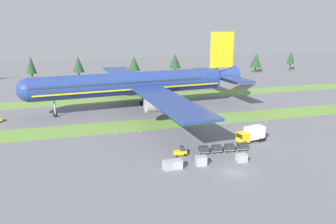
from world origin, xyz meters
TOP-DOWN VIEW (x-y plane):
  - ground_plane at (0.00, 0.00)m, footprint 400.00×400.00m
  - grass_strip_near at (0.00, 33.29)m, footprint 320.00×10.23m
  - grass_strip_far at (0.00, 65.74)m, footprint 320.00×10.23m
  - airliner at (-8.27, 49.72)m, footprint 69.67×85.76m
  - baggage_tug at (-7.03, 10.29)m, footprint 2.66×1.43m
  - cargo_dolly_lead at (-2.01, 10.03)m, footprint 2.27×1.61m
  - cargo_dolly_second at (0.89, 9.88)m, footprint 2.27×1.61m
  - cargo_dolly_third at (3.78, 9.73)m, footprint 2.27×1.61m
  - cargo_dolly_fourth at (6.68, 9.58)m, footprint 2.27×1.61m
  - catering_truck at (11.08, 13.56)m, footprint 7.28×3.68m
  - ground_crew_marshaller at (12.21, 15.48)m, footprint 0.39×0.46m
  - uld_container_0 at (-11.16, 4.58)m, footprint 2.17×1.82m
  - uld_container_1 at (-9.54, 4.56)m, footprint 2.17×1.82m
  - uld_container_2 at (-4.64, 4.71)m, footprint 2.11×1.73m
  - uld_container_3 at (3.71, 4.13)m, footprint 2.04×1.66m
  - taxiway_marker_0 at (22.75, 26.33)m, footprint 0.44×0.44m
  - taxiway_marker_1 at (4.79, 27.31)m, footprint 0.44×0.44m
  - taxiway_marker_2 at (-17.81, 29.93)m, footprint 0.44×0.44m
  - taxiway_marker_3 at (-11.86, 27.71)m, footprint 0.44×0.44m
  - distant_tree_line at (-7.27, 115.05)m, footprint 187.26×10.84m

SIDE VIEW (x-z plane):
  - ground_plane at x=0.00m, z-range 0.00..0.00m
  - grass_strip_near at x=0.00m, z-range 0.00..0.01m
  - grass_strip_far at x=0.00m, z-range 0.00..0.01m
  - taxiway_marker_1 at x=4.79m, z-range 0.00..0.49m
  - taxiway_marker_0 at x=22.75m, z-range 0.00..0.54m
  - taxiway_marker_3 at x=-11.86m, z-range 0.00..0.66m
  - taxiway_marker_2 at x=-17.81m, z-range 0.00..0.67m
  - uld_container_3 at x=3.71m, z-range 0.00..1.51m
  - baggage_tug at x=-7.03m, z-range -0.17..1.80m
  - uld_container_0 at x=-11.16m, z-range 0.00..1.66m
  - uld_container_1 at x=-9.54m, z-range 0.00..1.71m
  - uld_container_2 at x=-4.64m, z-range 0.00..1.79m
  - cargo_dolly_lead at x=-2.01m, z-range 0.14..1.69m
  - cargo_dolly_second at x=0.89m, z-range 0.14..1.69m
  - cargo_dolly_third at x=3.78m, z-range 0.14..1.69m
  - cargo_dolly_fourth at x=6.68m, z-range 0.14..1.69m
  - ground_crew_marshaller at x=12.21m, z-range 0.08..1.82m
  - catering_truck at x=11.08m, z-range 0.16..3.74m
  - distant_tree_line at x=-7.27m, z-range 0.91..13.21m
  - airliner at x=-8.27m, z-range -3.34..20.24m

